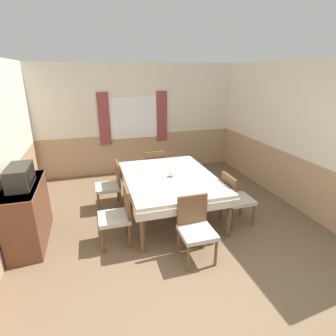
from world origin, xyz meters
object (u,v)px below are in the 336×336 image
object	(u,v)px
chair_right_near	(235,197)
vase	(172,174)
chair_head_window	(154,168)
sideboard	(28,213)
chair_left_far	(111,184)
tv	(20,176)
chair_head_near	(195,226)
chair_left_near	(118,214)
dining_table	(170,181)

from	to	relation	value
chair_right_near	vase	distance (m)	1.10
chair_head_window	sideboard	distance (m)	2.58
chair_left_far	sideboard	xyz separation A→B (m)	(-1.26, -0.73, -0.00)
chair_right_near	vase	bearing A→B (deg)	-120.41
tv	chair_head_near	bearing A→B (deg)	-23.58
sideboard	chair_head_near	bearing A→B (deg)	-24.65
chair_left_near	chair_head_near	bearing A→B (deg)	-123.24
chair_head_near	chair_left_near	size ratio (longest dim) A/B	1.00
chair_left_near	sideboard	size ratio (longest dim) A/B	0.75
dining_table	chair_head_window	distance (m)	1.19
dining_table	sideboard	size ratio (longest dim) A/B	1.71
tv	vase	distance (m)	2.24
chair_head_near	vase	xyz separation A→B (m)	(0.03, 1.15, 0.32)
dining_table	chair_head_window	world-z (taller)	chair_head_window
chair_head_window	tv	distance (m)	2.66
chair_head_window	vase	distance (m)	1.24
sideboard	tv	size ratio (longest dim) A/B	2.13
chair_right_near	tv	distance (m)	3.20
chair_left_far	chair_head_window	xyz separation A→B (m)	(0.94, 0.62, 0.00)
chair_left_far	vase	bearing A→B (deg)	-121.00
sideboard	chair_head_window	bearing A→B (deg)	31.43
chair_left_far	chair_head_near	distance (m)	1.97
chair_head_near	tv	bearing A→B (deg)	-23.58
chair_left_far	chair_right_near	bearing A→B (deg)	-120.71
chair_left_near	sideboard	bearing A→B (deg)	72.69
dining_table	chair_head_window	size ratio (longest dim) A/B	2.29
chair_head_window	tv	bearing A→B (deg)	-147.29
vase	chair_left_near	bearing A→B (deg)	-151.30
dining_table	chair_right_near	world-z (taller)	chair_right_near
dining_table	chair_head_near	distance (m)	1.19
chair_left_near	tv	world-z (taller)	tv
chair_head_window	tv	world-z (taller)	tv
chair_head_near	chair_right_near	distance (m)	1.13
chair_head_near	vase	distance (m)	1.19
chair_right_near	chair_left_near	bearing A→B (deg)	-90.00
dining_table	chair_left_far	distance (m)	1.11
chair_left_far	vase	xyz separation A→B (m)	(0.97, -0.59, 0.32)
dining_table	chair_right_near	size ratio (longest dim) A/B	2.29
dining_table	chair_head_near	world-z (taller)	chair_head_near
chair_left_far	chair_head_window	distance (m)	1.13
sideboard	vase	distance (m)	2.26
sideboard	vase	xyz separation A→B (m)	(2.23, 0.14, 0.32)
dining_table	tv	distance (m)	2.23
chair_left_near	tv	distance (m)	1.42
dining_table	sideboard	distance (m)	2.21
chair_head_near	chair_head_window	bearing A→B (deg)	-90.00
chair_right_near	chair_head_window	xyz separation A→B (m)	(-0.94, 1.74, 0.00)
chair_left_far	chair_right_near	size ratio (longest dim) A/B	1.00
chair_left_near	vase	distance (m)	1.15
sideboard	vase	world-z (taller)	sideboard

